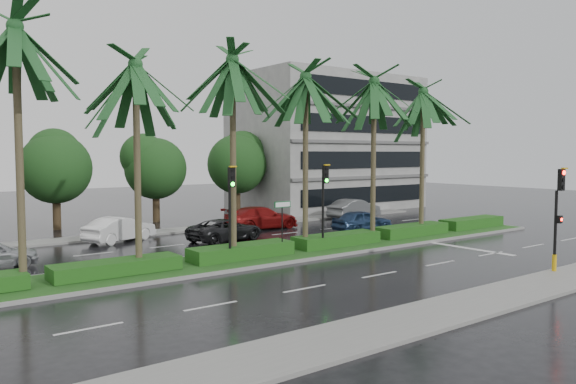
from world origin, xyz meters
TOP-DOWN VIEW (x-y plane):
  - ground at (0.00, 0.00)m, footprint 120.00×120.00m
  - near_sidewalk at (0.00, -10.20)m, footprint 40.00×2.40m
  - far_sidewalk at (0.00, 12.00)m, footprint 40.00×2.00m
  - median at (0.00, 1.00)m, footprint 36.00×4.00m
  - hedge at (0.00, 1.00)m, footprint 35.20×1.40m
  - lane_markings at (3.04, -0.43)m, footprint 34.00×13.06m
  - palm_row at (-1.25, 1.02)m, footprint 26.30×4.20m
  - signal_near at (6.00, -9.39)m, footprint 0.34×0.45m
  - signal_median_left at (-4.00, 0.30)m, footprint 0.34×0.42m
  - signal_median_right at (1.50, 0.30)m, footprint 0.34×0.42m
  - street_sign at (-1.00, 0.48)m, footprint 0.95×0.09m
  - bg_trees at (1.21, 17.59)m, footprint 32.69×4.99m
  - building at (17.00, 18.00)m, footprint 16.00×10.00m
  - car_white at (-5.50, 10.06)m, footprint 3.12×4.62m
  - car_darkgrey at (-0.50, 6.70)m, footprint 2.82×4.88m
  - car_red at (4.00, 9.63)m, footprint 2.36×5.29m
  - car_blue at (8.50, 4.67)m, footprint 1.99×4.24m
  - car_grey at (13.00, 10.12)m, footprint 2.11×4.80m

SIDE VIEW (x-z plane):
  - ground at x=0.00m, z-range 0.00..0.00m
  - lane_markings at x=3.04m, z-range 0.00..0.01m
  - near_sidewalk at x=0.00m, z-range 0.00..0.12m
  - far_sidewalk at x=0.00m, z-range 0.00..0.12m
  - median at x=0.00m, z-range 0.00..0.16m
  - hedge at x=0.00m, z-range 0.15..0.75m
  - car_darkgrey at x=-0.50m, z-range 0.00..1.28m
  - car_blue at x=8.50m, z-range 0.00..1.41m
  - car_white at x=-5.50m, z-range 0.00..1.44m
  - car_red at x=4.00m, z-range 0.00..1.51m
  - car_grey at x=13.00m, z-range 0.00..1.53m
  - street_sign at x=-1.00m, z-range 0.82..3.42m
  - signal_near at x=6.00m, z-range 0.32..4.68m
  - signal_median_left at x=-4.00m, z-range 0.82..5.18m
  - signal_median_right at x=1.50m, z-range 0.82..5.18m
  - bg_trees at x=1.21m, z-range 0.75..7.96m
  - building at x=17.00m, z-range 0.00..12.00m
  - palm_row at x=-1.25m, z-range 3.25..13.50m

